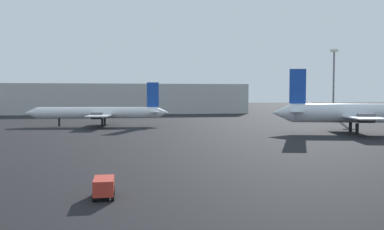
% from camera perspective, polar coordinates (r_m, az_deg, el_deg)
% --- Properties ---
extents(airplane_on_taxiway, '(30.56, 20.53, 11.20)m').
position_cam_1_polar(airplane_on_taxiway, '(75.49, 22.57, 0.25)').
color(airplane_on_taxiway, silver).
rests_on(airplane_on_taxiway, ground_plane).
extents(airplane_distant, '(30.44, 18.65, 9.32)m').
position_cam_1_polar(airplane_distant, '(87.83, -12.98, 0.32)').
color(airplane_distant, white).
rests_on(airplane_distant, ground_plane).
extents(baggage_cart, '(1.37, 2.40, 1.30)m').
position_cam_1_polar(baggage_cart, '(27.41, -12.35, -9.82)').
color(baggage_cart, red).
rests_on(baggage_cart, ground_plane).
extents(light_mast_right, '(2.40, 0.50, 20.09)m').
position_cam_1_polar(light_mast_right, '(127.12, 19.39, 4.82)').
color(light_mast_right, slate).
rests_on(light_mast_right, ground_plane).
extents(terminal_building, '(85.48, 27.65, 10.36)m').
position_cam_1_polar(terminal_building, '(150.56, -9.39, 2.30)').
color(terminal_building, '#B7B7B2').
rests_on(terminal_building, ground_plane).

